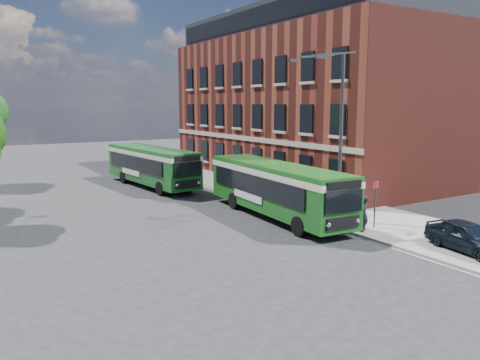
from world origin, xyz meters
TOP-DOWN VIEW (x-y plane):
  - ground at (0.00, 0.00)m, footprint 120.00×120.00m
  - pavement at (7.00, 8.00)m, footprint 6.00×48.00m
  - kerb_line at (3.95, 8.00)m, footprint 0.12×48.00m
  - brick_office at (14.00, 12.00)m, footprint 12.10×26.00m
  - street_lamp at (4.84, -2.00)m, footprint 2.96×2.38m
  - bus_stop_sign at (5.60, -4.20)m, footprint 0.35×0.08m
  - bus_front at (3.02, 0.77)m, footprint 3.25×11.80m
  - bus_rear at (0.60, 13.93)m, footprint 3.55×11.40m
  - parked_car at (6.01, -9.04)m, footprint 2.13×4.04m
  - pedestrian_a at (4.60, -4.41)m, footprint 0.77×0.72m
  - pedestrian_b at (6.63, -1.45)m, footprint 0.92×0.81m

SIDE VIEW (x-z plane):
  - ground at x=0.00m, z-range 0.00..0.00m
  - kerb_line at x=3.95m, z-range 0.00..0.01m
  - pavement at x=7.00m, z-range 0.00..0.15m
  - parked_car at x=6.01m, z-range 0.15..1.46m
  - pedestrian_b at x=6.63m, z-range 0.15..1.75m
  - pedestrian_a at x=4.60m, z-range 0.15..1.91m
  - bus_stop_sign at x=5.60m, z-range 0.25..2.77m
  - bus_rear at x=0.60m, z-range 0.32..3.34m
  - bus_front at x=3.02m, z-range 0.32..3.34m
  - street_lamp at x=4.84m, z-range 0.29..9.29m
  - brick_office at x=14.00m, z-range -0.13..14.07m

